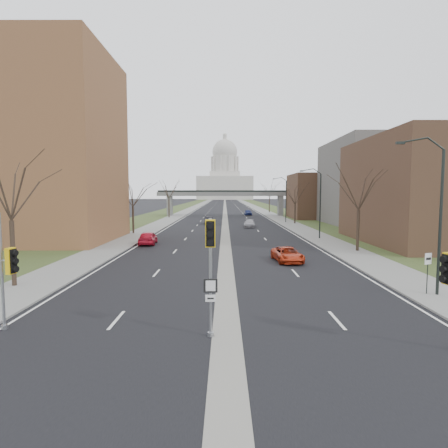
{
  "coord_description": "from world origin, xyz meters",
  "views": [
    {
      "loc": [
        -0.08,
        -14.53,
        5.78
      ],
      "look_at": [
        -0.13,
        9.11,
        3.81
      ],
      "focal_mm": 30.0,
      "sensor_mm": 36.0,
      "label": 1
    }
  ],
  "objects_px": {
    "car_right_far": "(248,212)",
    "signal_pole_left": "(1,254)",
    "speed_limit_sign": "(428,266)",
    "car_right_mid": "(249,223)",
    "signal_pole_median": "(210,256)",
    "car_left_far": "(208,220)",
    "car_left_near": "(148,238)",
    "car_right_near": "(287,254)"
  },
  "relations": [
    {
      "from": "signal_pole_left",
      "to": "car_right_mid",
      "type": "bearing_deg",
      "value": 86.85
    },
    {
      "from": "signal_pole_median",
      "to": "car_right_near",
      "type": "height_order",
      "value": "signal_pole_median"
    },
    {
      "from": "signal_pole_left",
      "to": "speed_limit_sign",
      "type": "height_order",
      "value": "signal_pole_left"
    },
    {
      "from": "signal_pole_left",
      "to": "car_right_mid",
      "type": "xyz_separation_m",
      "value": [
        13.38,
        47.65,
        -2.62
      ]
    },
    {
      "from": "car_left_far",
      "to": "car_right_near",
      "type": "distance_m",
      "value": 39.33
    },
    {
      "from": "car_left_near",
      "to": "car_right_near",
      "type": "xyz_separation_m",
      "value": [
        13.9,
        -10.57,
        -0.15
      ]
    },
    {
      "from": "signal_pole_left",
      "to": "car_right_mid",
      "type": "relative_size",
      "value": 1.14
    },
    {
      "from": "signal_pole_median",
      "to": "car_right_mid",
      "type": "bearing_deg",
      "value": 82.78
    },
    {
      "from": "signal_pole_median",
      "to": "speed_limit_sign",
      "type": "relative_size",
      "value": 2.07
    },
    {
      "from": "car_right_mid",
      "to": "car_right_far",
      "type": "relative_size",
      "value": 1.02
    },
    {
      "from": "signal_pole_left",
      "to": "car_right_far",
      "type": "distance_m",
      "value": 83.45
    },
    {
      "from": "car_right_near",
      "to": "car_left_near",
      "type": "bearing_deg",
      "value": 137.17
    },
    {
      "from": "signal_pole_left",
      "to": "car_left_far",
      "type": "height_order",
      "value": "signal_pole_left"
    },
    {
      "from": "signal_pole_median",
      "to": "car_left_far",
      "type": "height_order",
      "value": "signal_pole_median"
    },
    {
      "from": "car_left_near",
      "to": "car_right_mid",
      "type": "height_order",
      "value": "car_left_near"
    },
    {
      "from": "car_left_near",
      "to": "car_right_mid",
      "type": "relative_size",
      "value": 1.02
    },
    {
      "from": "signal_pole_left",
      "to": "car_right_far",
      "type": "relative_size",
      "value": 1.16
    },
    {
      "from": "signal_pole_left",
      "to": "car_right_far",
      "type": "bearing_deg",
      "value": 91.97
    },
    {
      "from": "car_left_far",
      "to": "car_right_near",
      "type": "height_order",
      "value": "car_left_far"
    },
    {
      "from": "car_right_far",
      "to": "speed_limit_sign",
      "type": "bearing_deg",
      "value": -89.49
    },
    {
      "from": "speed_limit_sign",
      "to": "car_right_near",
      "type": "relative_size",
      "value": 0.52
    },
    {
      "from": "car_left_near",
      "to": "car_left_far",
      "type": "height_order",
      "value": "car_left_near"
    },
    {
      "from": "signal_pole_left",
      "to": "car_left_near",
      "type": "height_order",
      "value": "signal_pole_left"
    },
    {
      "from": "signal_pole_median",
      "to": "car_right_mid",
      "type": "height_order",
      "value": "signal_pole_median"
    },
    {
      "from": "speed_limit_sign",
      "to": "car_right_far",
      "type": "xyz_separation_m",
      "value": [
        -5.3,
        76.54,
        -0.98
      ]
    },
    {
      "from": "signal_pole_left",
      "to": "signal_pole_median",
      "type": "height_order",
      "value": "signal_pole_left"
    },
    {
      "from": "speed_limit_sign",
      "to": "signal_pole_median",
      "type": "bearing_deg",
      "value": -174.08
    },
    {
      "from": "car_left_far",
      "to": "car_right_near",
      "type": "bearing_deg",
      "value": 97.6
    },
    {
      "from": "car_left_near",
      "to": "car_left_far",
      "type": "xyz_separation_m",
      "value": [
        5.6,
        27.88,
        -0.06
      ]
    },
    {
      "from": "car_right_far",
      "to": "signal_pole_left",
      "type": "bearing_deg",
      "value": -104.02
    },
    {
      "from": "car_left_far",
      "to": "car_right_far",
      "type": "distance_m",
      "value": 29.13
    },
    {
      "from": "speed_limit_sign",
      "to": "car_right_far",
      "type": "bearing_deg",
      "value": 72.01
    },
    {
      "from": "car_right_mid",
      "to": "car_right_far",
      "type": "xyz_separation_m",
      "value": [
        1.92,
        34.35,
        0.09
      ]
    },
    {
      "from": "signal_pole_left",
      "to": "car_left_far",
      "type": "relative_size",
      "value": 1.17
    },
    {
      "from": "car_left_near",
      "to": "car_right_mid",
      "type": "bearing_deg",
      "value": -125.15
    },
    {
      "from": "signal_pole_median",
      "to": "car_right_near",
      "type": "bearing_deg",
      "value": 69.12
    },
    {
      "from": "car_right_far",
      "to": "car_right_mid",
      "type": "bearing_deg",
      "value": -96.65
    },
    {
      "from": "car_right_near",
      "to": "signal_pole_left",
      "type": "bearing_deg",
      "value": -137.98
    },
    {
      "from": "car_left_far",
      "to": "car_right_mid",
      "type": "height_order",
      "value": "car_left_far"
    },
    {
      "from": "speed_limit_sign",
      "to": "car_right_mid",
      "type": "relative_size",
      "value": 0.53
    },
    {
      "from": "signal_pole_median",
      "to": "car_right_mid",
      "type": "xyz_separation_m",
      "value": [
        4.71,
        48.5,
        -2.7
      ]
    },
    {
      "from": "car_left_near",
      "to": "car_right_far",
      "type": "relative_size",
      "value": 1.05
    }
  ]
}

